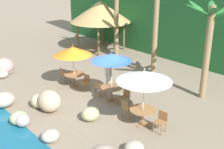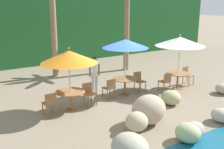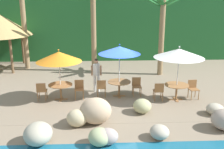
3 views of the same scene
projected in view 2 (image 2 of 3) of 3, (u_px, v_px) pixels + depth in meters
The scene contains 19 objects.
ground_plane at pixel (122, 98), 11.76m from camera, with size 120.00×120.00×0.00m, color gray.
terrace_deck at pixel (122, 98), 11.75m from camera, with size 18.00×5.20×0.01m.
foliage_backdrop at pixel (43, 16), 18.24m from camera, with size 28.00×2.40×6.00m.
rock_seawall at pixel (176, 112), 9.27m from camera, with size 16.64×3.44×1.01m.
umbrella_orange at pixel (69, 57), 9.98m from camera, with size 2.05×2.05×2.38m.
dining_table_orange at pixel (70, 95), 10.35m from camera, with size 1.10×1.10×0.74m.
chair_orange_seaward at pixel (89, 92), 10.93m from camera, with size 0.44×0.45×0.87m.
chair_orange_inland at pixel (50, 103), 9.83m from camera, with size 0.43×0.44×0.87m.
umbrella_blue at pixel (125, 44), 11.64m from camera, with size 1.96×1.96×2.55m.
dining_table_blue at pixel (125, 81), 12.06m from camera, with size 1.10×1.10×0.74m.
chair_blue_seaward at pixel (139, 80), 12.62m from camera, with size 0.42×0.43×0.87m.
chair_blue_inland at pixel (110, 87), 11.56m from camera, with size 0.42×0.43×0.87m.
umbrella_white at pixel (180, 41), 12.56m from camera, with size 2.24×2.24×2.52m.
dining_table_white at pixel (178, 76), 12.97m from camera, with size 1.10×1.10×0.74m.
chair_white_seaward at pixel (187, 74), 13.59m from camera, with size 0.47×0.47×0.87m.
chair_white_inland at pixel (166, 81), 12.47m from camera, with size 0.42×0.43×0.87m.
palm_tree_second at pixel (52, 1), 14.27m from camera, with size 3.04×3.08×5.74m.
palm_tree_third at pixel (126, 14), 15.86m from camera, with size 2.76×2.66×4.74m.
waiter_in_white at pixel (95, 73), 11.98m from camera, with size 0.52×0.39×1.70m.
Camera 2 is at (-6.47, -9.03, 3.99)m, focal length 44.83 mm.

